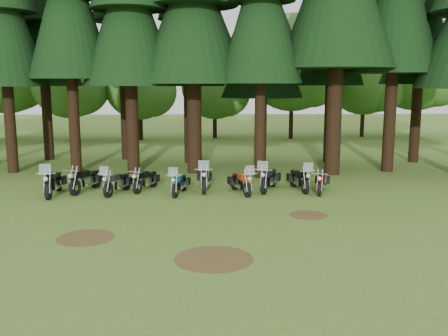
% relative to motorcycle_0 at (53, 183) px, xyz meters
% --- Properties ---
extents(ground, '(120.00, 120.00, 0.00)m').
position_rel_motorcycle_0_xyz_m(ground, '(5.84, -4.08, -0.52)').
color(ground, '#476B27').
rests_on(ground, ground).
extents(pine_back_1, '(4.52, 4.52, 16.22)m').
position_rel_motorcycle_0_xyz_m(pine_back_1, '(-3.42, 10.27, 9.19)').
color(pine_back_1, black).
rests_on(pine_back_1, ground).
extents(pine_back_4, '(4.94, 4.94, 13.78)m').
position_rel_motorcycle_0_xyz_m(pine_back_4, '(9.88, 9.17, 7.73)').
color(pine_back_4, black).
rests_on(pine_back_4, ground).
extents(decid_1, '(7.91, 7.69, 9.88)m').
position_rel_motorcycle_0_xyz_m(decid_1, '(-10.15, 21.68, 5.31)').
color(decid_1, black).
rests_on(decid_1, ground).
extents(decid_2, '(6.72, 6.53, 8.40)m').
position_rel_motorcycle_0_xyz_m(decid_2, '(-4.59, 20.70, 4.44)').
color(decid_2, black).
rests_on(decid_2, ground).
extents(decid_3, '(6.12, 5.95, 7.65)m').
position_rel_motorcycle_0_xyz_m(decid_3, '(1.13, 21.05, 3.99)').
color(decid_3, black).
rests_on(decid_3, ground).
extents(decid_4, '(5.93, 5.76, 7.41)m').
position_rel_motorcycle_0_xyz_m(decid_4, '(7.42, 22.24, 3.85)').
color(decid_4, black).
rests_on(decid_4, ground).
extents(decid_5, '(8.45, 8.21, 10.56)m').
position_rel_motorcycle_0_xyz_m(decid_5, '(14.13, 21.63, 5.71)').
color(decid_5, black).
rests_on(decid_5, ground).
extents(decid_6, '(7.06, 6.86, 8.82)m').
position_rel_motorcycle_0_xyz_m(decid_6, '(20.69, 22.93, 4.68)').
color(decid_6, black).
rests_on(decid_6, ground).
extents(decid_7, '(8.44, 8.20, 10.55)m').
position_rel_motorcycle_0_xyz_m(decid_7, '(25.30, 22.75, 5.70)').
color(decid_7, black).
rests_on(decid_7, ground).
extents(dirt_patch_0, '(1.80, 1.80, 0.01)m').
position_rel_motorcycle_0_xyz_m(dirt_patch_0, '(2.84, -6.08, -0.51)').
color(dirt_patch_0, '#4C3D1E').
rests_on(dirt_patch_0, ground).
extents(dirt_patch_1, '(1.40, 1.40, 0.01)m').
position_rel_motorcycle_0_xyz_m(dirt_patch_1, '(10.34, -3.58, -0.51)').
color(dirt_patch_1, '#4C3D1E').
rests_on(dirt_patch_1, ground).
extents(dirt_patch_2, '(2.20, 2.20, 0.01)m').
position_rel_motorcycle_0_xyz_m(dirt_patch_2, '(6.84, -8.08, -0.51)').
color(dirt_patch_2, '#4C3D1E').
rests_on(dirt_patch_2, ground).
extents(motorcycle_0, '(0.49, 2.47, 1.55)m').
position_rel_motorcycle_0_xyz_m(motorcycle_0, '(0.00, 0.00, 0.00)').
color(motorcycle_0, black).
rests_on(motorcycle_0, ground).
extents(motorcycle_1, '(0.92, 2.28, 0.96)m').
position_rel_motorcycle_0_xyz_m(motorcycle_1, '(1.21, 0.69, -0.03)').
color(motorcycle_1, black).
rests_on(motorcycle_1, ground).
extents(motorcycle_2, '(1.00, 2.17, 1.39)m').
position_rel_motorcycle_0_xyz_m(motorcycle_2, '(2.69, 0.20, -0.05)').
color(motorcycle_2, black).
rests_on(motorcycle_2, ground).
extents(motorcycle_3, '(0.90, 2.02, 0.86)m').
position_rel_motorcycle_0_xyz_m(motorcycle_3, '(3.84, 0.87, -0.08)').
color(motorcycle_3, black).
rests_on(motorcycle_3, ground).
extents(motorcycle_4, '(0.67, 2.15, 1.35)m').
position_rel_motorcycle_0_xyz_m(motorcycle_4, '(5.40, 0.07, -0.07)').
color(motorcycle_4, black).
rests_on(motorcycle_4, ground).
extents(motorcycle_5, '(0.46, 2.43, 1.53)m').
position_rel_motorcycle_0_xyz_m(motorcycle_5, '(6.48, 0.85, -0.01)').
color(motorcycle_5, black).
rests_on(motorcycle_5, ground).
extents(motorcycle_6, '(0.95, 2.20, 1.41)m').
position_rel_motorcycle_0_xyz_m(motorcycle_6, '(8.08, 0.11, -0.05)').
color(motorcycle_6, black).
rests_on(motorcycle_6, ground).
extents(motorcycle_7, '(1.13, 2.34, 1.51)m').
position_rel_motorcycle_0_xyz_m(motorcycle_7, '(9.38, 0.71, -0.01)').
color(motorcycle_7, black).
rests_on(motorcycle_7, ground).
extents(motorcycle_8, '(0.66, 2.30, 1.44)m').
position_rel_motorcycle_0_xyz_m(motorcycle_8, '(10.75, 0.66, -0.04)').
color(motorcycle_8, black).
rests_on(motorcycle_8, ground).
extents(motorcycle_9, '(0.77, 2.06, 0.86)m').
position_rel_motorcycle_0_xyz_m(motorcycle_9, '(11.65, 0.22, -0.08)').
color(motorcycle_9, black).
rests_on(motorcycle_9, ground).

